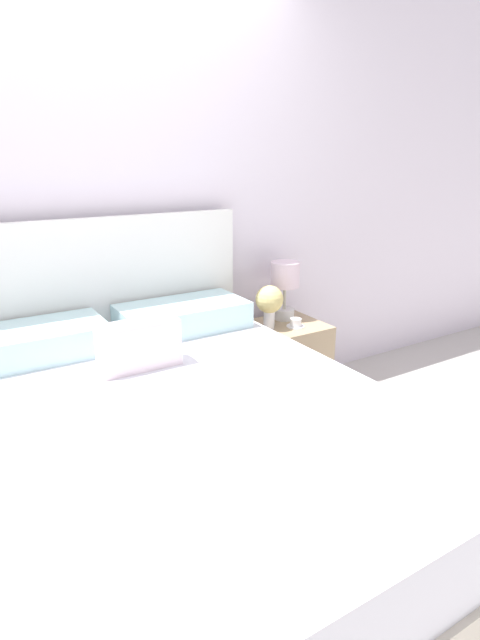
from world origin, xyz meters
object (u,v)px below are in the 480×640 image
(bed, at_px, (174,463))
(nightstand, at_px, (286,364))
(table_lamp, at_px, (285,282))
(flower_vase, at_px, (270,302))
(teacup, at_px, (296,323))

(bed, height_order, nightstand, bed)
(table_lamp, bearing_deg, flower_vase, -150.86)
(nightstand, distance_m, table_lamp, 0.52)
(teacup, bearing_deg, flower_vase, 158.77)
(nightstand, relative_size, flower_vase, 2.01)
(nightstand, height_order, flower_vase, flower_vase)
(table_lamp, height_order, flower_vase, table_lamp)
(table_lamp, xyz_separation_m, flower_vase, (-0.18, -0.10, -0.08))
(flower_vase, height_order, teacup, flower_vase)
(bed, bearing_deg, teacup, 30.65)
(table_lamp, bearing_deg, bed, -144.29)
(table_lamp, relative_size, flower_vase, 1.40)
(nightstand, relative_size, table_lamp, 1.44)
(nightstand, bearing_deg, bed, -146.65)
(bed, relative_size, nightstand, 3.83)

